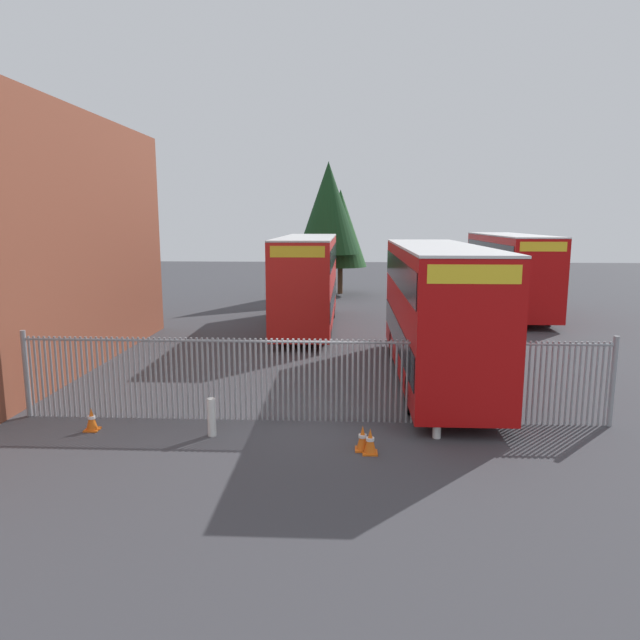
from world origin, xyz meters
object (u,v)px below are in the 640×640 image
Objects in this scene: bollard_near_left at (212,417)px; traffic_cone_mid_forecourt at (370,441)px; traffic_cone_by_gate at (92,419)px; double_decker_bus_near_gate at (437,308)px; traffic_cone_near_kerb at (363,438)px; bollard_center_front at (437,419)px; double_decker_bus_behind_fence_right at (509,271)px; double_decker_bus_behind_fence_left at (307,279)px.

bollard_near_left is 3.93m from traffic_cone_mid_forecourt.
bollard_near_left is 3.11m from traffic_cone_by_gate.
double_decker_bus_near_gate is 6.96m from traffic_cone_mid_forecourt.
bollard_near_left is 1.61× the size of traffic_cone_near_kerb.
double_decker_bus_near_gate is 11.38× the size of bollard_center_front.
bollard_near_left reaches higher than traffic_cone_near_kerb.
double_decker_bus_behind_fence_right is 18.32× the size of traffic_cone_near_kerb.
double_decker_bus_behind_fence_right reaches higher than bollard_center_front.
traffic_cone_by_gate is at bearing -107.31° from double_decker_bus_behind_fence_left.
bollard_near_left is at bearing -178.60° from bollard_center_front.
double_decker_bus_behind_fence_right is 20.30m from bollard_center_front.
double_decker_bus_behind_fence_right is at bearing 51.14° from traffic_cone_by_gate.
bollard_center_front is 1.61× the size of traffic_cone_near_kerb.
double_decker_bus_behind_fence_right is 11.38× the size of bollard_center_front.
traffic_cone_mid_forecourt is at bearing -9.24° from traffic_cone_by_gate.
double_decker_bus_behind_fence_left reaches higher than traffic_cone_near_kerb.
traffic_cone_by_gate and traffic_cone_mid_forecourt have the same top height.
double_decker_bus_behind_fence_right is (10.87, 4.79, 0.00)m from double_decker_bus_behind_fence_left.
double_decker_bus_behind_fence_right is at bearing 66.49° from double_decker_bus_near_gate.
double_decker_bus_behind_fence_left is 15.66m from traffic_cone_mid_forecourt.
double_decker_bus_behind_fence_left is at bearing -156.21° from double_decker_bus_behind_fence_right.
traffic_cone_by_gate is 1.00× the size of traffic_cone_near_kerb.
double_decker_bus_behind_fence_left is 14.59m from bollard_near_left.
traffic_cone_mid_forecourt is at bearing -80.73° from double_decker_bus_behind_fence_left.
bollard_center_front is at bearing -97.52° from double_decker_bus_near_gate.
bollard_center_front is 8.57m from traffic_cone_by_gate.
double_decker_bus_behind_fence_right reaches higher than traffic_cone_mid_forecourt.
double_decker_bus_behind_fence_left is at bearing 99.27° from traffic_cone_mid_forecourt.
bollard_near_left is 1.61× the size of traffic_cone_mid_forecourt.
traffic_cone_near_kerb is (-2.49, -6.02, -2.13)m from double_decker_bus_near_gate.
bollard_near_left reaches higher than traffic_cone_by_gate.
double_decker_bus_behind_fence_right reaches higher than traffic_cone_near_kerb.
traffic_cone_mid_forecourt is 1.00× the size of traffic_cone_near_kerb.
bollard_center_front is at bearing 32.36° from traffic_cone_mid_forecourt.
bollard_near_left is 1.00× the size of bollard_center_front.
double_decker_bus_behind_fence_left is at bearing 84.75° from bollard_near_left.
double_decker_bus_behind_fence_left is at bearing 117.92° from double_decker_bus_near_gate.
double_decker_bus_behind_fence_left is at bearing 98.76° from traffic_cone_near_kerb.
double_decker_bus_near_gate reaches higher than bollard_near_left.
bollard_center_front reaches higher than traffic_cone_by_gate.
traffic_cone_by_gate is 6.82m from traffic_cone_near_kerb.
traffic_cone_mid_forecourt is (6.92, -1.12, 0.00)m from traffic_cone_by_gate.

